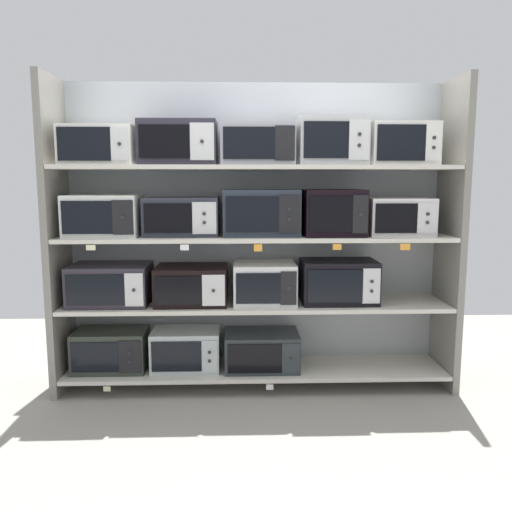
{
  "coord_description": "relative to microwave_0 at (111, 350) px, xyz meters",
  "views": [
    {
      "loc": [
        -0.12,
        -3.82,
        1.56
      ],
      "look_at": [
        0.0,
        0.0,
        1.0
      ],
      "focal_mm": 36.46,
      "sensor_mm": 36.0,
      "label": 1
    }
  ],
  "objects": [
    {
      "name": "price_tag_6",
      "position": [
        2.13,
        -0.25,
        0.81
      ],
      "size": [
        0.07,
        0.0,
        0.04
      ],
      "primitive_type": "cube",
      "color": "orange"
    },
    {
      "name": "microwave_16",
      "position": [
        2.15,
        -0.0,
        1.53
      ],
      "size": [
        0.48,
        0.36,
        0.31
      ],
      "color": "silver",
      "rests_on": "shelf_3"
    },
    {
      "name": "shelf_3",
      "position": [
        1.1,
        0.0,
        1.36
      ],
      "size": [
        2.85,
        0.51,
        0.03
      ],
      "primitive_type": "cube",
      "color": "beige"
    },
    {
      "name": "upright_left",
      "position": [
        -0.36,
        0.0,
        0.86
      ],
      "size": [
        0.05,
        0.51,
        2.29
      ],
      "primitive_type": "cube",
      "color": "gray",
      "rests_on": "ground"
    },
    {
      "name": "microwave_8",
      "position": [
        0.56,
        0.0,
        1.01
      ],
      "size": [
        0.54,
        0.34,
        0.28
      ],
      "color": "#292D37",
      "rests_on": "shelf_2"
    },
    {
      "name": "price_tag_4",
      "position": [
        1.1,
        -0.25,
        0.81
      ],
      "size": [
        0.06,
        0.0,
        0.05
      ],
      "primitive_type": "cube",
      "color": "orange"
    },
    {
      "name": "microwave_11",
      "position": [
        2.15,
        -0.0,
        1.0
      ],
      "size": [
        0.47,
        0.36,
        0.27
      ],
      "color": "silver",
      "rests_on": "shelf_2"
    },
    {
      "name": "back_panel",
      "position": [
        1.1,
        0.28,
        0.86
      ],
      "size": [
        3.05,
        0.04,
        2.29
      ],
      "primitive_type": "cube",
      "color": "#9EA3A8",
      "rests_on": "ground"
    },
    {
      "name": "microwave_2",
      "position": [
        1.14,
        -0.0,
        -0.01
      ],
      "size": [
        0.56,
        0.4,
        0.27
      ],
      "color": "#293034",
      "rests_on": "shelf_0"
    },
    {
      "name": "price_tag_1",
      "position": [
        1.19,
        -0.25,
        -0.21
      ],
      "size": [
        0.05,
        0.0,
        0.04
      ],
      "primitive_type": "cube",
      "color": "white"
    },
    {
      "name": "price_tag_3",
      "position": [
        0.6,
        -0.25,
        0.81
      ],
      "size": [
        0.06,
        0.0,
        0.04
      ],
      "primitive_type": "cube",
      "color": "white"
    },
    {
      "name": "microwave_14",
      "position": [
        1.11,
        0.0,
        1.52
      ],
      "size": [
        0.52,
        0.36,
        0.3
      ],
      "color": "#9899A3",
      "rests_on": "shelf_3"
    },
    {
      "name": "microwave_5",
      "position": [
        1.16,
        0.0,
        0.51
      ],
      "size": [
        0.46,
        0.42,
        0.3
      ],
      "color": "silver",
      "rests_on": "shelf_1"
    },
    {
      "name": "microwave_15",
      "position": [
        1.64,
        0.0,
        1.54
      ],
      "size": [
        0.48,
        0.39,
        0.34
      ],
      "color": "#B6B8B8",
      "rests_on": "shelf_3"
    },
    {
      "name": "microwave_9",
      "position": [
        1.14,
        -0.0,
        1.03
      ],
      "size": [
        0.55,
        0.38,
        0.34
      ],
      "color": "#272E39",
      "rests_on": "shelf_2"
    },
    {
      "name": "price_tag_5",
      "position": [
        1.65,
        -0.25,
        0.81
      ],
      "size": [
        0.06,
        0.0,
        0.04
      ],
      "primitive_type": "cube",
      "color": "orange"
    },
    {
      "name": "microwave_7",
      "position": [
        -0.01,
        -0.0,
        1.02
      ],
      "size": [
        0.52,
        0.42,
        0.3
      ],
      "color": "silver",
      "rests_on": "shelf_2"
    },
    {
      "name": "microwave_1",
      "position": [
        0.57,
        -0.0,
        -0.0
      ],
      "size": [
        0.51,
        0.34,
        0.3
      ],
      "color": "#B3BEBD",
      "rests_on": "shelf_0"
    },
    {
      "name": "price_tag_2",
      "position": [
        -0.04,
        -0.25,
        0.81
      ],
      "size": [
        0.06,
        0.0,
        0.04
      ],
      "primitive_type": "cube",
      "color": "beige"
    },
    {
      "name": "ground",
      "position": [
        1.1,
        -1.0,
        -0.3
      ],
      "size": [
        6.85,
        6.0,
        0.02
      ],
      "primitive_type": "cube",
      "color": "gray"
    },
    {
      "name": "shelf_1",
      "position": [
        1.1,
        0.0,
        0.34
      ],
      "size": [
        2.85,
        0.51,
        0.03
      ],
      "primitive_type": "cube",
      "color": "beige"
    },
    {
      "name": "microwave_4",
      "position": [
        0.62,
        0.0,
        0.5
      ],
      "size": [
        0.52,
        0.42,
        0.28
      ],
      "color": "black",
      "rests_on": "shelf_1"
    },
    {
      "name": "shelf_0",
      "position": [
        1.1,
        0.0,
        -0.17
      ],
      "size": [
        2.85,
        0.51,
        0.03
      ],
      "primitive_type": "cube",
      "color": "beige",
      "rests_on": "ground"
    },
    {
      "name": "microwave_3",
      "position": [
        0.02,
        -0.0,
        0.51
      ],
      "size": [
        0.57,
        0.42,
        0.3
      ],
      "color": "#2F2932",
      "rests_on": "shelf_1"
    },
    {
      "name": "upright_right",
      "position": [
        2.55,
        0.0,
        0.86
      ],
      "size": [
        0.05,
        0.51,
        2.29
      ],
      "primitive_type": "cube",
      "color": "gray",
      "rests_on": "ground"
    },
    {
      "name": "shelf_2",
      "position": [
        1.1,
        0.0,
        0.85
      ],
      "size": [
        2.85,
        0.51,
        0.03
      ],
      "primitive_type": "cube",
      "color": "beige"
    },
    {
      "name": "microwave_6",
      "position": [
        1.72,
        -0.0,
        0.52
      ],
      "size": [
        0.56,
        0.38,
        0.32
      ],
      "color": "black",
      "rests_on": "shelf_1"
    },
    {
      "name": "microwave_13",
      "position": [
        0.54,
        0.0,
        1.53
      ],
      "size": [
        0.55,
        0.37,
        0.31
      ],
      "color": "#2A2732",
      "rests_on": "shelf_3"
    },
    {
      "name": "price_tag_0",
      "position": [
        0.03,
        -0.25,
        -0.2
      ],
      "size": [
        0.05,
        0.0,
        0.04
      ],
      "primitive_type": "cube",
      "color": "beige"
    },
    {
      "name": "microwave_12",
      "position": [
        -0.01,
        -0.0,
        1.51
      ],
      "size": [
        0.51,
        0.43,
        0.27
      ],
      "color": "silver",
      "rests_on": "shelf_3"
    },
    {
      "name": "microwave_0",
      "position": [
        0.0,
        0.0,
        0.0
      ],
      "size": [
        0.54,
        0.35,
        0.3
      ],
      "color": "#2E352C",
      "rests_on": "shelf_0"
    },
    {
      "name": "microwave_10",
      "position": [
        1.67,
        -0.0,
        1.03
      ],
      "size": [
        0.44,
        0.43,
        0.34
      ],
      "color": "black",
      "rests_on": "shelf_2"
    }
  ]
}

